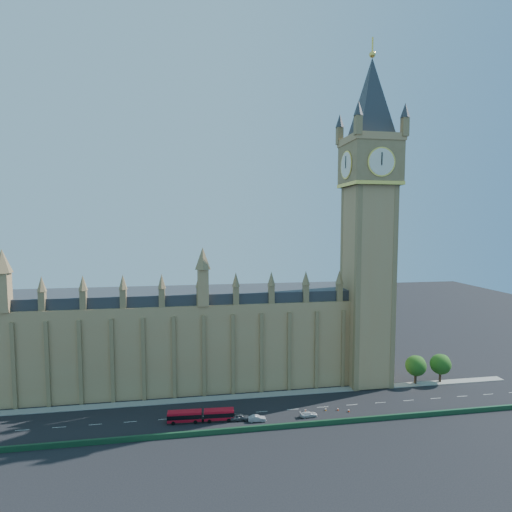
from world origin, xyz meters
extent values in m
plane|color=black|center=(0.00, 0.00, 0.00)|extent=(400.00, 400.00, 0.00)
cube|color=#AB8152|center=(-25.00, 22.00, 12.50)|extent=(120.00, 20.00, 25.00)
cube|color=#2D3035|center=(-25.00, 22.00, 26.50)|extent=(120.00, 18.00, 3.00)
cube|color=#AB8152|center=(38.00, 14.00, 29.00)|extent=(12.00, 12.00, 58.00)
cube|color=olive|center=(38.00, 14.00, 64.00)|extent=(14.00, 14.00, 12.00)
cylinder|color=silver|center=(38.00, 6.85, 64.00)|extent=(7.20, 0.30, 7.20)
cube|color=#AB8152|center=(38.00, 14.00, 71.00)|extent=(14.50, 14.50, 2.00)
pyramid|color=#2D3035|center=(38.00, 14.00, 94.00)|extent=(20.59, 20.59, 22.00)
sphere|color=#F2C64C|center=(38.00, 14.00, 94.80)|extent=(1.80, 1.80, 1.80)
cube|color=#1E4C2D|center=(0.00, -9.00, 0.60)|extent=(160.00, 0.60, 1.20)
cube|color=gray|center=(0.00, 9.50, 0.08)|extent=(160.00, 3.00, 0.16)
cylinder|color=#382619|center=(52.00, 10.00, 2.00)|extent=(0.70, 0.70, 4.00)
sphere|color=#255316|center=(52.00, 10.00, 5.50)|extent=(6.00, 6.00, 6.00)
sphere|color=#255316|center=(52.80, 10.30, 6.10)|extent=(4.38, 4.38, 4.38)
cylinder|color=#382619|center=(60.00, 10.00, 2.00)|extent=(0.70, 0.70, 4.00)
sphere|color=#255316|center=(60.00, 10.00, 5.50)|extent=(6.00, 6.00, 6.00)
sphere|color=#255316|center=(60.80, 10.30, 6.10)|extent=(4.38, 4.38, 4.38)
cube|color=red|center=(-15.13, -2.30, 1.35)|extent=(8.18, 2.66, 2.69)
cube|color=red|center=(-6.99, -2.73, 1.35)|extent=(7.28, 2.61, 2.69)
cube|color=black|center=(-15.13, -2.30, 1.67)|extent=(8.23, 2.71, 1.02)
cube|color=black|center=(-6.99, -2.73, 1.67)|extent=(7.33, 2.67, 1.02)
cylinder|color=black|center=(-11.28, -2.50, 1.21)|extent=(0.85, 2.19, 2.15)
cylinder|color=black|center=(-17.77, -3.29, 0.45)|extent=(0.91, 0.32, 0.90)
cylinder|color=black|center=(-17.65, -1.05, 0.45)|extent=(0.91, 0.32, 0.90)
cylinder|color=black|center=(-12.61, -3.56, 0.45)|extent=(0.91, 0.32, 0.90)
cylinder|color=black|center=(-12.50, -1.32, 0.45)|extent=(0.91, 0.32, 0.90)
cylinder|color=black|center=(-9.34, -3.73, 0.45)|extent=(0.91, 0.32, 0.90)
cylinder|color=black|center=(-9.22, -1.49, 0.45)|extent=(0.91, 0.32, 0.90)
cylinder|color=black|center=(-4.75, -3.97, 0.45)|extent=(0.91, 0.32, 0.90)
cylinder|color=black|center=(-4.64, -1.73, 0.45)|extent=(0.91, 0.32, 0.90)
imported|color=#44474C|center=(-2.00, -3.43, 0.79)|extent=(4.75, 2.12, 1.59)
imported|color=#999AA0|center=(2.00, -4.62, 0.70)|extent=(4.35, 1.77, 1.40)
imported|color=silver|center=(14.92, -4.45, 0.63)|extent=(4.49, 2.13, 1.26)
cube|color=black|center=(14.87, -1.76, 0.02)|extent=(0.52, 0.52, 0.04)
cone|color=#FB3A0D|center=(14.87, -1.76, 0.38)|extent=(0.58, 0.58, 0.75)
cylinder|color=white|center=(14.87, -1.76, 0.48)|extent=(0.37, 0.37, 0.13)
cube|color=black|center=(20.12, -2.01, 0.02)|extent=(0.39, 0.39, 0.04)
cone|color=orange|center=(20.12, -2.01, 0.32)|extent=(0.43, 0.43, 0.65)
cylinder|color=white|center=(20.12, -2.01, 0.42)|extent=(0.31, 0.31, 0.11)
cube|color=black|center=(25.66, -3.61, 0.02)|extent=(0.51, 0.51, 0.04)
cone|color=#FF390D|center=(25.66, -3.61, 0.36)|extent=(0.56, 0.56, 0.72)
cylinder|color=white|center=(25.66, -3.61, 0.46)|extent=(0.35, 0.35, 0.12)
cube|color=black|center=(23.23, -2.43, 0.02)|extent=(0.53, 0.53, 0.04)
cone|color=#FC3C0D|center=(23.23, -2.43, 0.35)|extent=(0.58, 0.58, 0.70)
cylinder|color=white|center=(23.23, -2.43, 0.45)|extent=(0.34, 0.34, 0.12)
camera|label=1|loc=(-13.09, -95.57, 47.36)|focal=28.00mm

